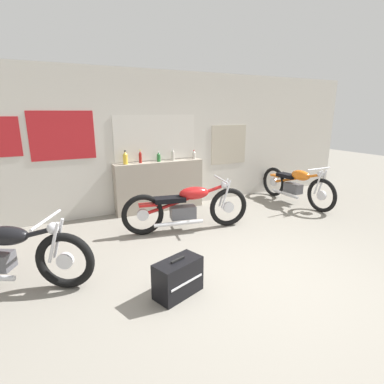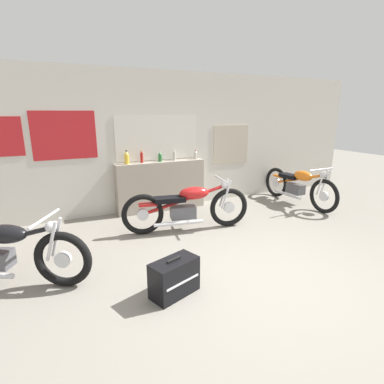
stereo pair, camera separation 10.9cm
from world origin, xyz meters
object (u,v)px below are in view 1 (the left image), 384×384
(bottle_leftmost, at_px, (125,158))
(motorcycle_red, at_px, (187,207))
(bottle_right_center, at_px, (173,155))
(motorcycle_orange, at_px, (296,185))
(hard_case_black, at_px, (178,277))
(bottle_center, at_px, (159,157))
(bottle_left_center, at_px, (140,157))
(bottle_rightmost, at_px, (194,155))

(bottle_leftmost, relative_size, motorcycle_red, 0.12)
(bottle_right_center, relative_size, motorcycle_orange, 0.12)
(hard_case_black, bearing_deg, bottle_center, 73.24)
(hard_case_black, bearing_deg, bottle_right_center, 67.87)
(motorcycle_red, relative_size, hard_case_black, 3.61)
(bottle_right_center, height_order, motorcycle_orange, bottle_right_center)
(bottle_left_center, xyz_separation_m, motorcycle_red, (0.40, -1.29, -0.71))
(bottle_rightmost, xyz_separation_m, hard_case_black, (-1.69, -2.96, -0.90))
(bottle_left_center, height_order, hard_case_black, bottle_left_center)
(motorcycle_orange, relative_size, motorcycle_red, 0.95)
(motorcycle_orange, bearing_deg, hard_case_black, -151.64)
(bottle_rightmost, bearing_deg, motorcycle_red, -121.14)
(bottle_rightmost, bearing_deg, hard_case_black, -119.72)
(bottle_leftmost, distance_m, bottle_left_center, 0.30)
(bottle_left_center, distance_m, motorcycle_red, 1.53)
(bottle_right_center, bearing_deg, bottle_rightmost, -0.56)
(bottle_center, bearing_deg, bottle_leftmost, -178.33)
(motorcycle_orange, distance_m, motorcycle_red, 2.88)
(bottle_leftmost, xyz_separation_m, motorcycle_orange, (3.57, -0.90, -0.71))
(bottle_center, height_order, motorcycle_red, bottle_center)
(bottle_left_center, relative_size, bottle_right_center, 1.06)
(motorcycle_orange, xyz_separation_m, hard_case_black, (-3.77, -2.04, -0.22))
(bottle_right_center, height_order, motorcycle_red, bottle_right_center)
(bottle_right_center, bearing_deg, hard_case_black, -112.13)
(bottle_right_center, bearing_deg, bottle_center, -177.75)
(bottle_leftmost, bearing_deg, hard_case_black, -94.00)
(bottle_rightmost, xyz_separation_m, motorcycle_orange, (2.08, -0.93, -0.68))
(bottle_center, bearing_deg, bottle_rightmost, 0.55)
(bottle_left_center, relative_size, bottle_center, 1.27)
(hard_case_black, bearing_deg, bottle_rightmost, 60.28)
(motorcycle_orange, bearing_deg, bottle_rightmost, 155.92)
(bottle_right_center, xyz_separation_m, hard_case_black, (-1.21, -2.97, -0.92))
(motorcycle_orange, bearing_deg, bottle_leftmost, 165.81)
(bottle_left_center, height_order, motorcycle_orange, bottle_left_center)
(motorcycle_red, height_order, hard_case_black, motorcycle_red)
(bottle_leftmost, height_order, motorcycle_orange, bottle_leftmost)
(bottle_leftmost, relative_size, motorcycle_orange, 0.13)
(bottle_center, relative_size, motorcycle_orange, 0.10)
(bottle_left_center, xyz_separation_m, bottle_center, (0.38, -0.01, -0.02))
(bottle_center, distance_m, hard_case_black, 3.22)
(bottle_leftmost, xyz_separation_m, bottle_rightmost, (1.49, 0.03, -0.03))
(bottle_center, xyz_separation_m, bottle_rightmost, (0.80, 0.01, -0.01))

